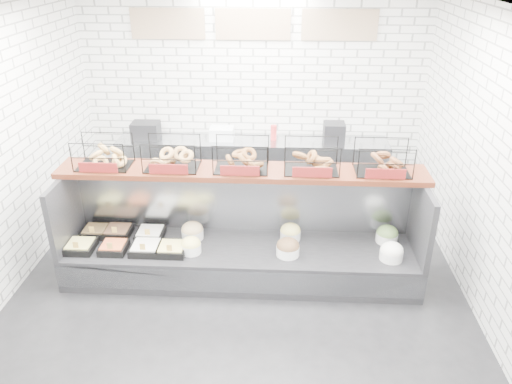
{
  "coord_description": "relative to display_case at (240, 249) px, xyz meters",
  "views": [
    {
      "loc": [
        0.43,
        -4.52,
        3.47
      ],
      "look_at": [
        0.17,
        0.45,
        1.02
      ],
      "focal_mm": 35.0,
      "sensor_mm": 36.0,
      "label": 1
    }
  ],
  "objects": [
    {
      "name": "prep_counter",
      "position": [
        0.01,
        2.09,
        0.14
      ],
      "size": [
        4.0,
        0.6,
        1.2
      ],
      "color": "#93969B",
      "rests_on": "ground"
    },
    {
      "name": "display_case",
      "position": [
        0.0,
        0.0,
        0.0
      ],
      "size": [
        4.0,
        0.9,
        1.2
      ],
      "color": "black",
      "rests_on": "ground"
    },
    {
      "name": "room_shell",
      "position": [
        0.02,
        0.26,
        1.73
      ],
      "size": [
        5.02,
        5.51,
        3.01
      ],
      "color": "white",
      "rests_on": "ground"
    },
    {
      "name": "ground",
      "position": [
        0.02,
        -0.34,
        -0.33
      ],
      "size": [
        5.5,
        5.5,
        0.0
      ],
      "primitive_type": "plane",
      "color": "black",
      "rests_on": "ground"
    },
    {
      "name": "bagel_shelf",
      "position": [
        0.02,
        0.17,
        1.05
      ],
      "size": [
        4.1,
        0.5,
        0.4
      ],
      "color": "#3E180D",
      "rests_on": "display_case"
    }
  ]
}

